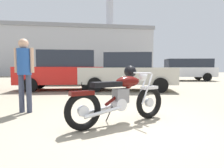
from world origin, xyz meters
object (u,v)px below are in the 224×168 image
at_px(vintage_motorcycle, 121,96).
at_px(bystander, 24,68).
at_px(red_hatchback_near, 72,71).
at_px(white_estate_far, 64,70).
at_px(dark_sedan_left, 127,72).
at_px(pale_sedan_back, 185,69).

distance_m(vintage_motorcycle, bystander, 2.37).
height_order(vintage_motorcycle, red_hatchback_near, red_hatchback_near).
xyz_separation_m(white_estate_far, dark_sedan_left, (2.89, -0.42, -0.08)).
height_order(bystander, red_hatchback_near, red_hatchback_near).
xyz_separation_m(vintage_motorcycle, dark_sedan_left, (1.11, 5.35, 0.34)).
bearing_deg(bystander, vintage_motorcycle, 74.69).
relative_size(bystander, white_estate_far, 0.42).
height_order(vintage_motorcycle, pale_sedan_back, pale_sedan_back).
bearing_deg(vintage_motorcycle, bystander, 124.97).
bearing_deg(white_estate_far, vintage_motorcycle, 106.55).
relative_size(white_estate_far, red_hatchback_near, 0.91).
distance_m(red_hatchback_near, pale_sedan_back, 9.29).
bearing_deg(bystander, red_hatchback_near, -169.08).
relative_size(red_hatchback_near, pale_sedan_back, 0.88).
height_order(vintage_motorcycle, dark_sedan_left, dark_sedan_left).
bearing_deg(dark_sedan_left, red_hatchback_near, 137.98).
distance_m(red_hatchback_near, dark_sedan_left, 4.74).
xyz_separation_m(vintage_motorcycle, bystander, (-2.04, 1.09, 0.53)).
height_order(dark_sedan_left, pale_sedan_back, pale_sedan_back).
bearing_deg(red_hatchback_near, bystander, -88.35).
xyz_separation_m(bystander, white_estate_far, (0.25, 4.68, -0.10)).
xyz_separation_m(bystander, pale_sedan_back, (9.15, 10.81, -0.08)).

